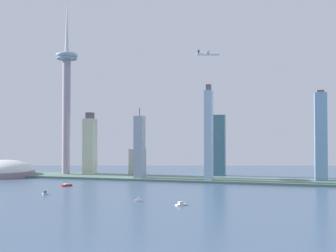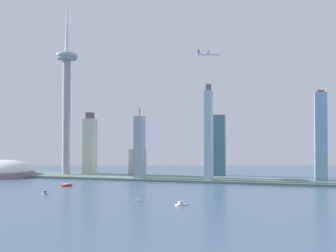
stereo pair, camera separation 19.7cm
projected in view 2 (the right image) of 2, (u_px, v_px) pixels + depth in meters
waterfront_pier at (170, 179)px, 679.91m from camera, size 827.84×74.82×3.82m
observation_tower at (67, 88)px, 748.75m from camera, size 40.93×40.93×329.37m
stadium_dome at (5, 171)px, 734.83m from camera, size 106.54×106.54×40.30m
skyscraper_0 at (209, 135)px, 643.57m from camera, size 12.02×19.33×156.79m
skyscraper_1 at (137, 162)px, 747.31m from camera, size 25.34×26.87×69.97m
skyscraper_2 at (90, 146)px, 754.35m from camera, size 21.66×19.52×118.15m
skyscraper_3 at (219, 145)px, 753.29m from camera, size 21.99×17.36×113.66m
skyscraper_5 at (139, 148)px, 675.48m from camera, size 14.54×20.12×121.47m
skyscraper_6 at (321, 137)px, 638.43m from camera, size 18.48×16.54×147.22m
boat_1 at (181, 204)px, 429.61m from camera, size 10.98×12.61×4.12m
boat_2 at (45, 193)px, 509.25m from camera, size 4.95×7.74×4.25m
boat_3 at (138, 200)px, 453.30m from camera, size 7.49×4.66×10.22m
boat_4 at (66, 185)px, 592.77m from camera, size 13.05×17.51×9.69m
airplane at (208, 54)px, 631.44m from camera, size 35.05×34.84×8.98m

